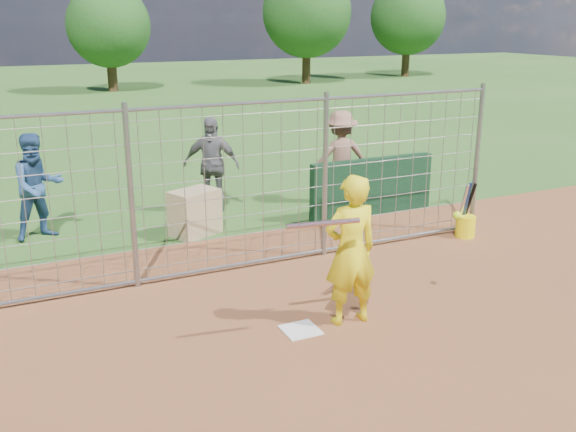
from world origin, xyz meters
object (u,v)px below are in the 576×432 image
bystander_b (211,165)px  bystander_c (340,157)px  bystander_a (38,187)px  batter (351,251)px  equipment_bin (195,213)px  bucket_with_bats (465,223)px

bystander_b → bystander_c: size_ratio=0.99×
bystander_a → bystander_b: 3.18m
batter → bystander_b: batter is taller
batter → equipment_bin: 4.21m
bystander_a → bystander_c: 5.79m
bystander_a → bucket_with_bats: (6.66, -3.08, -0.67)m
bystander_b → bucket_with_bats: size_ratio=1.93×
bystander_c → batter: bearing=69.8°
bystander_b → equipment_bin: 1.50m
bystander_a → bystander_b: bearing=-10.2°
bucket_with_bats → bystander_c: bearing=107.0°
equipment_bin → bystander_b: bearing=35.9°
bystander_b → bystander_c: bystander_c is taller
batter → bystander_c: 5.52m
equipment_bin → batter: bearing=-103.1°
batter → bystander_a: size_ratio=1.04×
bystander_c → equipment_bin: bearing=20.8°
bystander_a → bystander_c: size_ratio=0.97×
bystander_a → equipment_bin: bystander_a is taller
equipment_bin → bystander_c: bearing=-10.3°
batter → bucket_with_bats: (3.50, 1.99, -0.70)m
bystander_c → bystander_a: bearing=6.1°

